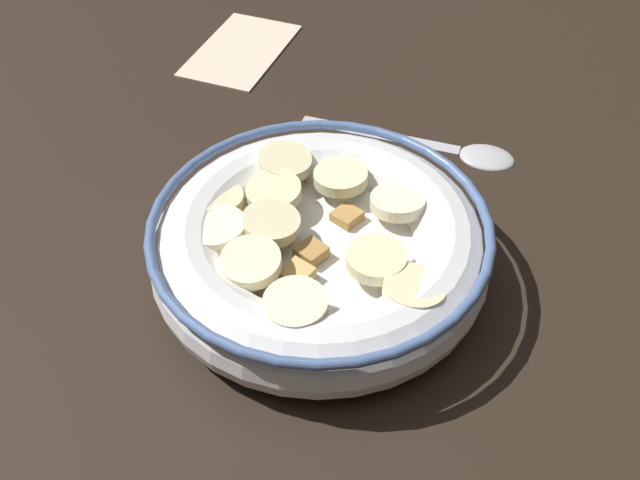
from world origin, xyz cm
name	(u,v)px	position (x,y,z in cm)	size (l,w,h in cm)	color
ground_plane	(320,286)	(0.00, 0.00, -1.00)	(116.72, 116.72, 2.00)	black
cereal_bowl	(319,246)	(0.03, -0.05, 2.50)	(19.69, 19.69, 4.81)	white
spoon	(453,147)	(-14.94, 4.07, 0.33)	(3.28, 16.11, 0.80)	#B7B7BC
folded_napkin	(241,49)	(-21.35, -16.53, 0.15)	(11.37, 6.82, 0.30)	beige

